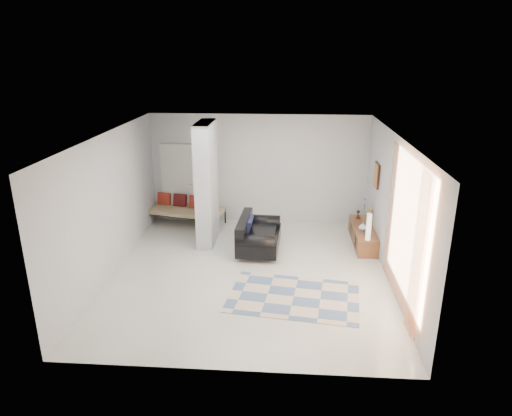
{
  "coord_description": "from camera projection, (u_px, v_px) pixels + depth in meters",
  "views": [
    {
      "loc": [
        0.73,
        -8.29,
        4.27
      ],
      "look_at": [
        0.1,
        0.6,
        1.19
      ],
      "focal_mm": 32.0,
      "sensor_mm": 36.0,
      "label": 1
    }
  ],
  "objects": [
    {
      "name": "hallway_door",
      "position": [
        178.0,
        183.0,
        11.86
      ],
      "size": [
        0.85,
        0.06,
        2.04
      ],
      "primitive_type": "cube",
      "color": "silver",
      "rests_on": "floor"
    },
    {
      "name": "vase",
      "position": [
        363.0,
        226.0,
        10.34
      ],
      "size": [
        0.19,
        0.19,
        0.19
      ],
      "primitive_type": "imported",
      "rotation": [
        0.0,
        0.0,
        -0.03
      ],
      "color": "white",
      "rests_on": "media_console"
    },
    {
      "name": "wall_back",
      "position": [
        259.0,
        170.0,
        11.63
      ],
      "size": [
        6.0,
        0.0,
        6.0
      ],
      "primitive_type": "plane",
      "rotation": [
        1.57,
        0.0,
        0.0
      ],
      "color": "silver",
      "rests_on": "ground"
    },
    {
      "name": "wall_art",
      "position": [
        377.0,
        175.0,
        10.14
      ],
      "size": [
        0.04,
        0.45,
        0.55
      ],
      "primitive_type": "cube",
      "color": "#3A1910",
      "rests_on": "wall_right"
    },
    {
      "name": "bronze_figurine",
      "position": [
        358.0,
        215.0,
        11.07
      ],
      "size": [
        0.12,
        0.12,
        0.21
      ],
      "primitive_type": null,
      "rotation": [
        0.0,
        0.0,
        -0.17
      ],
      "color": "black",
      "rests_on": "media_console"
    },
    {
      "name": "wall_left",
      "position": [
        110.0,
        205.0,
        8.99
      ],
      "size": [
        0.0,
        6.0,
        6.0
      ],
      "primitive_type": "plane",
      "rotation": [
        1.57,
        0.0,
        1.57
      ],
      "color": "silver",
      "rests_on": "ground"
    },
    {
      "name": "ceiling",
      "position": [
        248.0,
        136.0,
        8.35
      ],
      "size": [
        6.0,
        6.0,
        0.0
      ],
      "primitive_type": "plane",
      "rotation": [
        3.14,
        0.0,
        0.0
      ],
      "color": "white",
      "rests_on": "wall_back"
    },
    {
      "name": "loveseat",
      "position": [
        257.0,
        235.0,
        10.21
      ],
      "size": [
        0.95,
        1.55,
        0.76
      ],
      "rotation": [
        0.0,
        0.0,
        -0.05
      ],
      "color": "silver",
      "rests_on": "floor"
    },
    {
      "name": "curtain",
      "position": [
        404.0,
        231.0,
        7.53
      ],
      "size": [
        0.0,
        2.55,
        2.55
      ],
      "primitive_type": "plane",
      "rotation": [
        1.57,
        0.0,
        1.57
      ],
      "color": "#F68240",
      "rests_on": "wall_right"
    },
    {
      "name": "media_console",
      "position": [
        363.0,
        235.0,
        10.63
      ],
      "size": [
        0.45,
        1.72,
        0.8
      ],
      "color": "brown",
      "rests_on": "floor"
    },
    {
      "name": "wall_front",
      "position": [
        229.0,
        282.0,
        5.98
      ],
      "size": [
        6.0,
        0.0,
        6.0
      ],
      "primitive_type": "plane",
      "rotation": [
        -1.57,
        0.0,
        0.0
      ],
      "color": "silver",
      "rests_on": "ground"
    },
    {
      "name": "area_rug",
      "position": [
        294.0,
        297.0,
        8.35
      ],
      "size": [
        2.53,
        1.86,
        0.01
      ],
      "primitive_type": "cube",
      "rotation": [
        0.0,
        0.0,
        -0.13
      ],
      "color": "beige",
      "rests_on": "floor"
    },
    {
      "name": "cylinder_lamp",
      "position": [
        369.0,
        227.0,
        9.77
      ],
      "size": [
        0.11,
        0.11,
        0.59
      ],
      "primitive_type": "cylinder",
      "color": "white",
      "rests_on": "media_console"
    },
    {
      "name": "floor",
      "position": [
        249.0,
        273.0,
        9.26
      ],
      "size": [
        6.0,
        6.0,
        0.0
      ],
      "primitive_type": "plane",
      "color": "beige",
      "rests_on": "ground"
    },
    {
      "name": "partition_column",
      "position": [
        207.0,
        184.0,
        10.39
      ],
      "size": [
        0.35,
        1.2,
        2.8
      ],
      "primitive_type": "cube",
      "color": "silver",
      "rests_on": "floor"
    },
    {
      "name": "daybed",
      "position": [
        183.0,
        209.0,
        11.73
      ],
      "size": [
        2.12,
        1.26,
        0.77
      ],
      "rotation": [
        0.0,
        0.0,
        -0.23
      ],
      "color": "black",
      "rests_on": "floor"
    },
    {
      "name": "wall_right",
      "position": [
        393.0,
        211.0,
        8.62
      ],
      "size": [
        0.0,
        6.0,
        6.0
      ],
      "primitive_type": "plane",
      "rotation": [
        1.57,
        0.0,
        -1.57
      ],
      "color": "silver",
      "rests_on": "ground"
    }
  ]
}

